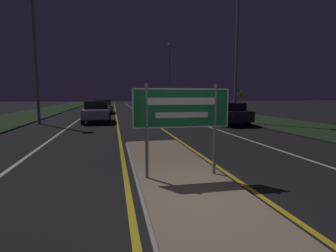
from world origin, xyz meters
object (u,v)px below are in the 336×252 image
streetlight_left_near (34,28)px  streetlight_right_near (237,32)px  car_receding_0 (225,113)px  car_approaching_1 (103,106)px  streetlight_right_far (169,70)px  car_receding_1 (152,106)px  warning_sign (241,101)px  car_receding_2 (163,103)px  car_approaching_0 (97,111)px  highway_sign (182,112)px  car_receding_3 (153,101)px

streetlight_left_near → streetlight_right_near: bearing=-9.6°
car_receding_0 → car_approaching_1: (-8.44, 12.78, 0.00)m
streetlight_left_near → streetlight_right_far: size_ratio=0.98×
streetlight_left_near → car_receding_1: size_ratio=2.02×
streetlight_right_far → car_receding_1: size_ratio=2.06×
streetlight_right_near → warning_sign: bearing=57.5°
streetlight_right_far → car_receding_2: bearing=115.7°
streetlight_right_near → car_receding_0: bearing=-167.3°
car_receding_0 → warning_sign: bearing=50.5°
car_receding_2 → car_receding_1: bearing=-106.7°
streetlight_left_near → car_approaching_1: streetlight_left_near is taller
car_approaching_0 → warning_sign: 11.49m
car_approaching_0 → warning_sign: bearing=3.3°
streetlight_right_far → car_approaching_1: bearing=-139.0°
highway_sign → streetlight_right_near: (6.68, 10.99, 4.54)m
streetlight_right_near → streetlight_right_far: 20.40m
car_receding_0 → car_receding_3: (-0.17, 31.74, 0.01)m
streetlight_left_near → car_receding_0: bearing=-11.0°
streetlight_left_near → car_receding_3: (12.11, 29.35, -5.43)m
streetlight_right_far → car_approaching_0: bearing=-117.1°
highway_sign → warning_sign: 16.82m
car_receding_3 → car_approaching_1: size_ratio=0.87×
streetlight_left_near → car_receding_3: size_ratio=2.17×
highway_sign → streetlight_right_near: bearing=58.7°
streetlight_right_far → highway_sign: bearing=-101.6°
streetlight_right_far → car_receding_1: streetlight_right_far is taller
car_receding_3 → car_approaching_0: (-8.38, -28.88, 0.02)m
highway_sign → car_receding_3: highway_sign is taller
highway_sign → streetlight_right_far: size_ratio=0.24×
streetlight_right_near → car_receding_1: streetlight_right_near is taller
highway_sign → car_receding_1: size_ratio=0.49×
streetlight_right_far → warning_sign: streetlight_right_far is taller
car_receding_1 → car_receding_3: size_ratio=1.07×
car_receding_0 → warning_sign: 4.61m
streetlight_right_far → warning_sign: 17.70m
car_receding_0 → car_receding_2: bearing=90.4°
car_receding_2 → streetlight_right_near: bearing=-87.6°
streetlight_right_far → car_receding_3: bearing=93.5°
highway_sign → streetlight_right_near: 13.64m
streetlight_right_near → car_approaching_1: streetlight_right_near is taller
highway_sign → streetlight_right_far: bearing=78.4°
streetlight_right_far → car_approaching_1: (-8.95, -7.79, -4.79)m
car_receding_1 → car_approaching_1: (-5.13, 1.39, 0.02)m
car_receding_1 → car_approaching_1: 5.32m
car_receding_2 → car_approaching_0: 20.84m
car_approaching_1 → streetlight_left_near: bearing=-110.3°
car_receding_3 → warning_sign: bearing=-83.8°
car_approaching_0 → car_approaching_1: car_approaching_0 is taller
streetlight_right_near → car_receding_2: bearing=92.4°
streetlight_right_far → car_approaching_0: size_ratio=2.24×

